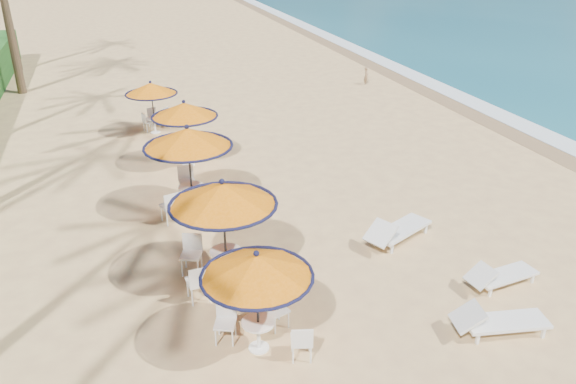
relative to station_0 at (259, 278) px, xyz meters
name	(u,v)px	position (x,y,z in m)	size (l,w,h in m)	color
ground	(481,316)	(4.74, -0.50, -1.63)	(160.00, 160.00, 0.00)	tan
foam_strip	(528,128)	(14.04, 9.50, -1.63)	(1.20, 140.00, 0.04)	white
wetsand_band	(510,130)	(13.14, 9.50, -1.63)	(1.40, 140.00, 0.02)	olive
station_0	(259,278)	(0.00, 0.00, 0.00)	(2.14, 2.14, 2.23)	black
station_1	(219,205)	(-0.20, 2.56, 0.32)	(2.45, 2.45, 2.56)	black
station_2	(187,146)	(-0.35, 6.36, 0.37)	(2.51, 2.51, 2.62)	black
station_3	(185,115)	(0.13, 9.88, 0.15)	(2.24, 2.34, 2.34)	black
station_4	(152,94)	(-0.63, 13.71, -0.08)	(2.04, 2.07, 2.12)	black
lounger_near	(497,320)	(4.65, -1.07, -1.30)	(2.05, 0.96, 0.71)	silver
lounger_mid	(499,275)	(5.76, 0.32, -1.33)	(1.86, 0.77, 0.65)	silver
lounger_far	(396,230)	(4.46, 2.85, -1.27)	(2.22, 1.53, 0.77)	silver
person	(366,75)	(10.68, 18.04, -1.15)	(0.35, 0.23, 0.97)	#886545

